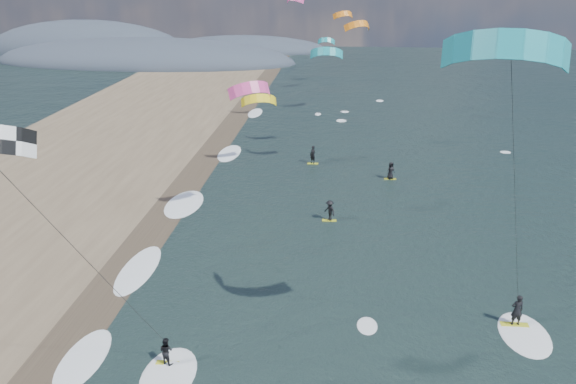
{
  "coord_description": "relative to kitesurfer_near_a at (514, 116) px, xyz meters",
  "views": [
    {
      "loc": [
        1.74,
        -15.86,
        18.13
      ],
      "look_at": [
        -1.0,
        12.0,
        7.0
      ],
      "focal_mm": 35.0,
      "sensor_mm": 36.0,
      "label": 1
    }
  ],
  "objects": [
    {
      "name": "coastal_hills",
      "position": [
        -53.17,
        101.8,
        -12.87
      ],
      "size": [
        80.0,
        41.0,
        15.0
      ],
      "color": "#3D4756",
      "rests_on": "ground"
    },
    {
      "name": "shoreline_surf",
      "position": [
        -19.13,
        8.69,
        -12.87
      ],
      "size": [
        2.4,
        79.4,
        0.11
      ],
      "color": "white",
      "rests_on": "ground"
    },
    {
      "name": "kitesurfer_near_b",
      "position": [
        -16.98,
        -4.14,
        -4.11
      ],
      "size": [
        6.79,
        8.33,
        14.19
      ],
      "color": "gold",
      "rests_on": "ground"
    },
    {
      "name": "far_kitesurfers",
      "position": [
        -6.19,
        23.81,
        -12.01
      ],
      "size": [
        8.52,
        14.54,
        1.84
      ],
      "color": "gold",
      "rests_on": "ground"
    },
    {
      "name": "wet_sand_strip",
      "position": [
        -20.33,
        3.94,
        -12.86
      ],
      "size": [
        3.0,
        240.0,
        0.0
      ],
      "primitive_type": "cube",
      "color": "#382D23",
      "rests_on": "ground"
    },
    {
      "name": "bg_kite_field",
      "position": [
        -8.59,
        46.57,
        -0.72
      ],
      "size": [
        14.79,
        67.21,
        11.23
      ],
      "color": "#D83F8C",
      "rests_on": "ground"
    },
    {
      "name": "kitesurfer_near_a",
      "position": [
        0.0,
        0.0,
        0.0
      ],
      "size": [
        7.98,
        8.66,
        16.6
      ],
      "color": "gold",
      "rests_on": "ground"
    }
  ]
}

